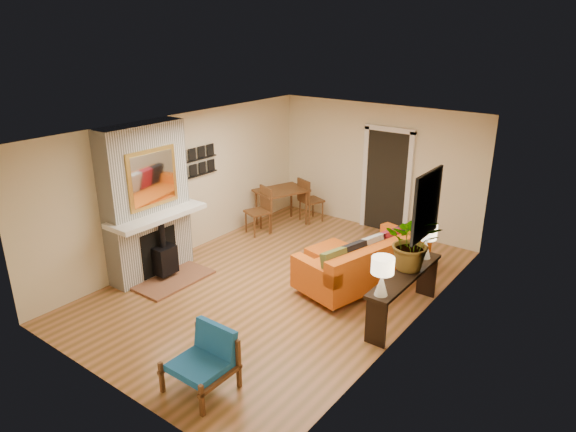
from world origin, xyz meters
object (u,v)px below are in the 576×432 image
object	(u,v)px
sofa	(367,263)
console_table	(405,283)
dining_table	(283,198)
lamp_near	(382,272)
houseplant	(413,242)
lamp_far	(426,237)
blue_chair	(206,356)
ottoman	(334,257)

from	to	relation	value
sofa	console_table	size ratio (longest dim) A/B	1.34
dining_table	lamp_near	bearing A→B (deg)	-36.11
dining_table	houseplant	size ratio (longest dim) A/B	2.14
lamp_near	lamp_far	bearing A→B (deg)	90.00
lamp_near	sofa	bearing A→B (deg)	124.18
blue_chair	dining_table	distance (m)	5.28
sofa	houseplant	size ratio (longest dim) A/B	2.89
console_table	lamp_far	distance (m)	0.83
ottoman	console_table	bearing A→B (deg)	-24.77
ottoman	lamp_far	distance (m)	1.87
sofa	houseplant	world-z (taller)	houseplant
dining_table	lamp_near	xyz separation A→B (m)	(3.65, -2.66, 0.43)
sofa	houseplant	xyz separation A→B (m)	(0.92, -0.41, 0.75)
blue_chair	lamp_far	xyz separation A→B (m)	(1.22, 3.46, 0.66)
sofa	console_table	bearing A→B (deg)	-32.93
lamp_near	console_table	bearing A→B (deg)	90.00
ottoman	lamp_near	distance (m)	2.42
dining_table	houseplant	bearing A→B (deg)	-25.10
ottoman	blue_chair	world-z (taller)	blue_chair
ottoman	lamp_far	world-z (taller)	lamp_far
sofa	houseplant	bearing A→B (deg)	-24.13
sofa	lamp_near	world-z (taller)	lamp_near
sofa	dining_table	world-z (taller)	dining_table
houseplant	dining_table	bearing A→B (deg)	154.90
blue_chair	sofa	bearing A→B (deg)	85.16
lamp_near	lamp_far	world-z (taller)	same
blue_chair	console_table	xyz separation A→B (m)	(1.22, 2.79, 0.18)
lamp_near	houseplant	size ratio (longest dim) A/B	0.63
ottoman	lamp_far	size ratio (longest dim) A/B	1.65
sofa	lamp_far	size ratio (longest dim) A/B	4.59
lamp_near	houseplant	xyz separation A→B (m)	(-0.01, 0.96, 0.09)
dining_table	lamp_near	size ratio (longest dim) A/B	3.39
sofa	lamp_near	xyz separation A→B (m)	(0.93, -1.37, 0.66)
blue_chair	console_table	bearing A→B (deg)	66.45
lamp_far	houseplant	distance (m)	0.49
blue_chair	lamp_near	xyz separation A→B (m)	(1.22, 2.02, 0.66)
dining_table	console_table	distance (m)	4.11
ottoman	houseplant	distance (m)	1.99
sofa	dining_table	xyz separation A→B (m)	(-2.72, 1.29, 0.24)
ottoman	dining_table	distance (m)	2.31
sofa	lamp_near	bearing A→B (deg)	-55.82
ottoman	lamp_far	bearing A→B (deg)	-3.51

